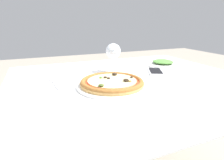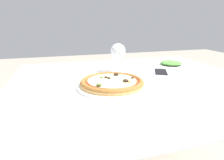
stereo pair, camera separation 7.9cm
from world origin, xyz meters
name	(u,v)px [view 1 (the left image)]	position (x,y,z in m)	size (l,w,h in m)	color
dining_table	(132,98)	(0.00, 0.00, 0.65)	(1.13, 0.98, 0.74)	brown
pizza_plate	(112,83)	(-0.13, -0.06, 0.76)	(0.30, 0.30, 0.04)	white
fork	(55,84)	(-0.35, 0.07, 0.74)	(0.04, 0.17, 0.00)	silver
wine_glass_far_left	(113,52)	(-0.03, 0.17, 0.85)	(0.08, 0.08, 0.16)	silver
cell_phone	(155,71)	(0.18, 0.07, 0.75)	(0.13, 0.16, 0.01)	white
side_plate	(163,63)	(0.33, 0.20, 0.76)	(0.22, 0.22, 0.03)	white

